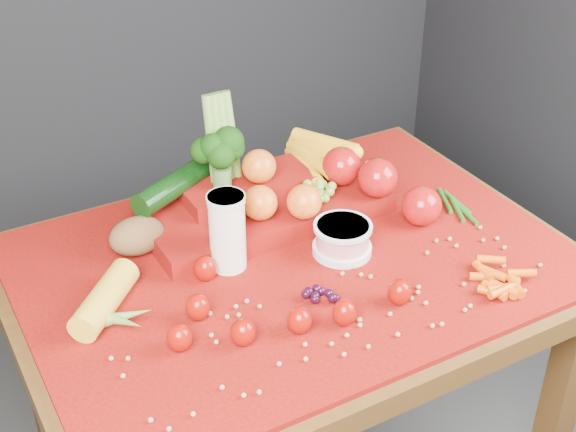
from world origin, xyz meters
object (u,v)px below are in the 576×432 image
yogurt_bowl (342,238)px  milk_glass (227,229)px  produce_mound (279,192)px  table (293,300)px

yogurt_bowl → milk_glass: bearing=162.3°
milk_glass → produce_mound: bearing=32.6°
table → produce_mound: size_ratio=1.84×
milk_glass → yogurt_bowl: 0.24m
table → milk_glass: 0.23m
yogurt_bowl → produce_mound: produce_mound is taller
yogurt_bowl → produce_mound: (-0.04, 0.18, 0.03)m
produce_mound → milk_glass: bearing=-147.4°
milk_glass → produce_mound: 0.21m
table → produce_mound: 0.23m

